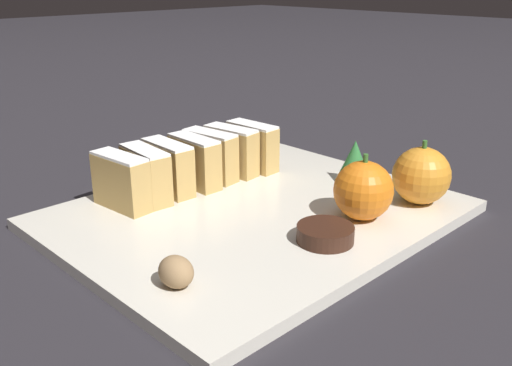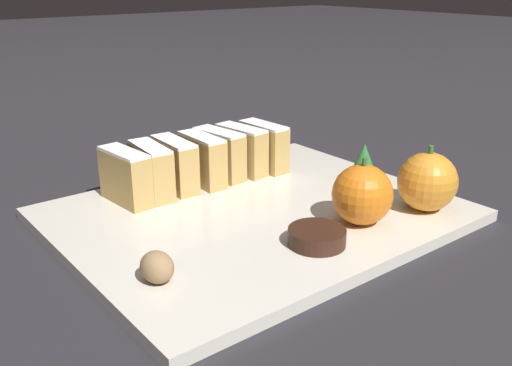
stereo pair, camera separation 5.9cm
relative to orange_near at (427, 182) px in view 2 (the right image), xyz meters
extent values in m
plane|color=#28262B|center=(-0.11, -0.14, -0.04)|extent=(6.00, 6.00, 0.00)
cube|color=silver|center=(-0.11, -0.14, -0.04)|extent=(0.32, 0.40, 0.01)
cube|color=tan|center=(-0.21, -0.24, 0.00)|extent=(0.07, 0.03, 0.06)
cube|color=white|center=(-0.21, -0.24, 0.03)|extent=(0.07, 0.03, 0.00)
cube|color=tan|center=(-0.21, -0.21, 0.00)|extent=(0.07, 0.03, 0.06)
cube|color=white|center=(-0.21, -0.21, 0.03)|extent=(0.07, 0.03, 0.00)
cube|color=tan|center=(-0.22, -0.18, 0.00)|extent=(0.07, 0.03, 0.06)
cube|color=white|center=(-0.22, -0.18, 0.03)|extent=(0.07, 0.03, 0.00)
cube|color=tan|center=(-0.21, -0.14, 0.00)|extent=(0.07, 0.03, 0.06)
cube|color=white|center=(-0.21, -0.14, 0.03)|extent=(0.07, 0.03, 0.00)
cube|color=tan|center=(-0.22, -0.11, 0.00)|extent=(0.07, 0.03, 0.06)
cube|color=white|center=(-0.22, -0.11, 0.03)|extent=(0.07, 0.03, 0.00)
cube|color=tan|center=(-0.22, -0.08, 0.00)|extent=(0.07, 0.03, 0.06)
cube|color=white|center=(-0.22, -0.08, 0.03)|extent=(0.07, 0.03, 0.00)
cube|color=tan|center=(-0.21, -0.05, 0.00)|extent=(0.07, 0.03, 0.06)
cube|color=white|center=(-0.21, -0.05, 0.03)|extent=(0.07, 0.03, 0.00)
sphere|color=orange|center=(0.00, 0.00, 0.00)|extent=(0.06, 0.06, 0.06)
cylinder|color=#38702D|center=(0.00, 0.00, 0.03)|extent=(0.01, 0.01, 0.01)
sphere|color=orange|center=(-0.02, -0.08, 0.00)|extent=(0.06, 0.06, 0.06)
cylinder|color=#38702D|center=(-0.02, -0.08, 0.03)|extent=(0.01, 0.01, 0.01)
ellipsoid|color=#9E7A51|center=(-0.04, -0.30, -0.02)|extent=(0.03, 0.03, 0.03)
cylinder|color=#381E14|center=(-0.01, -0.15, -0.02)|extent=(0.05, 0.05, 0.02)
cone|color=#2D7538|center=(-0.09, 0.00, -0.01)|extent=(0.04, 0.04, 0.05)
camera|label=1|loc=(0.29, -0.53, 0.21)|focal=40.00mm
camera|label=2|loc=(0.33, -0.49, 0.21)|focal=40.00mm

